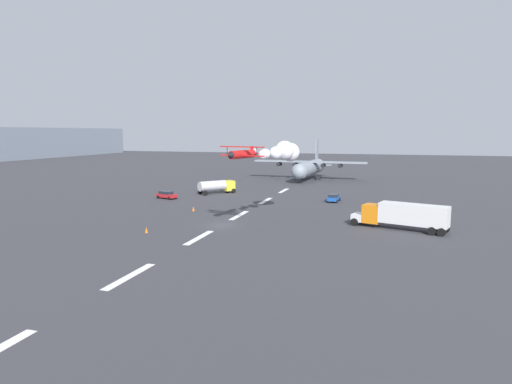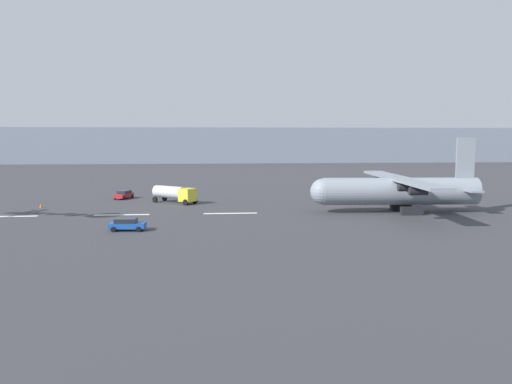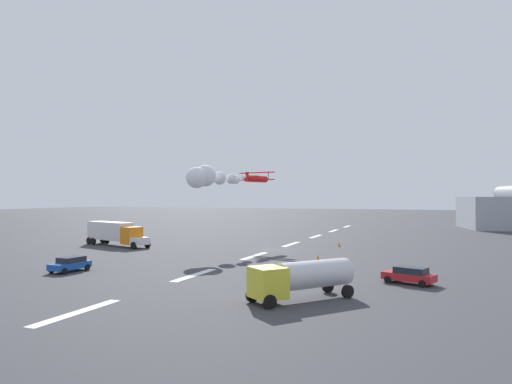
# 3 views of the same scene
# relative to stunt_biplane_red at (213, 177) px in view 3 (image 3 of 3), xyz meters

# --- Properties ---
(ground_plane) EXTENTS (440.00, 440.00, 0.00)m
(ground_plane) POSITION_rel_stunt_biplane_red_xyz_m (-5.63, 7.31, -10.49)
(ground_plane) COLOR #38383D
(ground_plane) RESTS_ON ground
(runway_stripe_0) EXTENTS (8.00, 0.90, 0.01)m
(runway_stripe_0) POSITION_rel_stunt_biplane_red_xyz_m (-61.53, 7.31, -10.48)
(runway_stripe_0) COLOR white
(runway_stripe_0) RESTS_ON ground
(runway_stripe_1) EXTENTS (8.00, 0.90, 0.01)m
(runway_stripe_1) POSITION_rel_stunt_biplane_red_xyz_m (-45.56, 7.31, -10.48)
(runway_stripe_1) COLOR white
(runway_stripe_1) RESTS_ON ground
(runway_stripe_2) EXTENTS (8.00, 0.90, 0.01)m
(runway_stripe_2) POSITION_rel_stunt_biplane_red_xyz_m (-29.59, 7.31, -10.48)
(runway_stripe_2) COLOR white
(runway_stripe_2) RESTS_ON ground
(runway_stripe_3) EXTENTS (8.00, 0.90, 0.01)m
(runway_stripe_3) POSITION_rel_stunt_biplane_red_xyz_m (-13.61, 7.31, -10.48)
(runway_stripe_3) COLOR white
(runway_stripe_3) RESTS_ON ground
(runway_stripe_4) EXTENTS (8.00, 0.90, 0.01)m
(runway_stripe_4) POSITION_rel_stunt_biplane_red_xyz_m (2.36, 7.31, -10.48)
(runway_stripe_4) COLOR white
(runway_stripe_4) RESTS_ON ground
(runway_stripe_5) EXTENTS (8.00, 0.90, 0.01)m
(runway_stripe_5) POSITION_rel_stunt_biplane_red_xyz_m (18.33, 7.31, -10.48)
(runway_stripe_5) COLOR white
(runway_stripe_5) RESTS_ON ground
(runway_stripe_6) EXTENTS (8.00, 0.90, 0.01)m
(runway_stripe_6) POSITION_rel_stunt_biplane_red_xyz_m (34.30, 7.31, -10.48)
(runway_stripe_6) COLOR white
(runway_stripe_6) RESTS_ON ground
(stunt_biplane_red) EXTENTS (17.84, 8.21, 3.24)m
(stunt_biplane_red) POSITION_rel_stunt_biplane_red_xyz_m (0.00, 0.00, 0.00)
(stunt_biplane_red) COLOR red
(semi_truck_orange) EXTENTS (6.59, 13.22, 3.70)m
(semi_truck_orange) POSITION_rel_stunt_biplane_red_xyz_m (-1.23, -17.78, -8.38)
(semi_truck_orange) COLOR silver
(semi_truck_orange) RESTS_ON ground
(fuel_tanker_truck) EXTENTS (8.02, 7.11, 2.90)m
(fuel_tanker_truck) POSITION_rel_stunt_biplane_red_xyz_m (25.18, 20.22, -8.75)
(fuel_tanker_truck) COLOR yellow
(fuel_tanker_truck) RESTS_ON ground
(followme_car_yellow) EXTENTS (4.41, 2.28, 1.52)m
(followme_car_yellow) POSITION_rel_stunt_biplane_red_xyz_m (21.16, -5.69, -9.68)
(followme_car_yellow) COLOR #194CA5
(followme_car_yellow) RESTS_ON ground
(airport_staff_sedan) EXTENTS (3.15, 4.82, 1.52)m
(airport_staff_sedan) POSITION_rel_stunt_biplane_red_xyz_m (15.38, 27.36, -9.68)
(airport_staff_sedan) COLOR #B21E23
(airport_staff_sedan) RESTS_ON ground
(traffic_cone_near) EXTENTS (0.44, 0.44, 0.75)m
(traffic_cone_near) POSITION_rel_stunt_biplane_red_xyz_m (-13.03, 15.28, -10.11)
(traffic_cone_near) COLOR orange
(traffic_cone_near) RESTS_ON ground
(traffic_cone_far) EXTENTS (0.44, 0.44, 0.75)m
(traffic_cone_far) POSITION_rel_stunt_biplane_red_xyz_m (4.01, 16.20, -10.11)
(traffic_cone_far) COLOR orange
(traffic_cone_far) RESTS_ON ground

